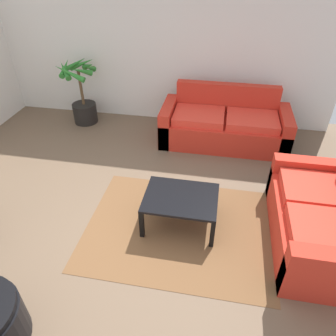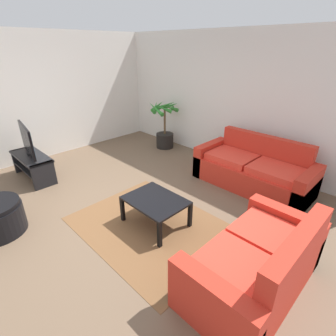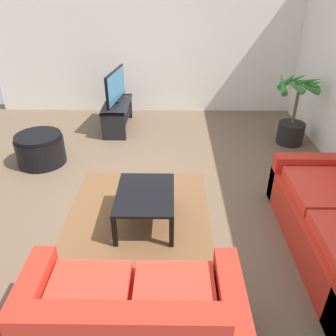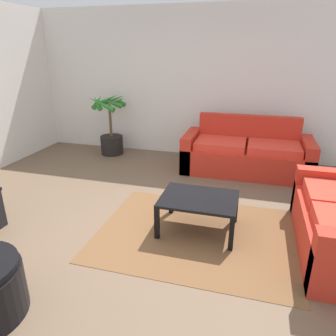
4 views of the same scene
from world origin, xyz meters
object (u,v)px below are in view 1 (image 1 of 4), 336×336
Objects in this scene: coffee_table at (181,200)px; potted_palm at (82,98)px; couch_main at (224,126)px; couch_loveseat at (320,221)px.

potted_palm is (-2.17, 2.30, 0.12)m from coffee_table.
couch_main and couch_loveseat have the same top height.
couch_main is 2.62m from potted_palm.
potted_palm reaches higher than couch_main.
potted_palm is at bearing 133.27° from coffee_table.
couch_main is at bearing 78.03° from coffee_table.
coffee_table is at bearing -179.96° from couch_loveseat.
couch_main is at bearing 118.91° from couch_loveseat.
couch_main is 1.77× the size of potted_palm.
couch_main is at bearing -5.84° from potted_palm.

